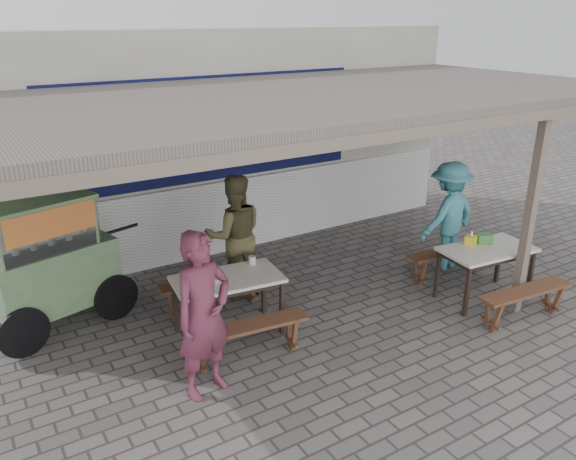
% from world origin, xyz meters
% --- Properties ---
extents(ground, '(60.00, 60.00, 0.00)m').
position_xyz_m(ground, '(0.00, 0.00, 0.00)').
color(ground, '#605B57').
rests_on(ground, ground).
extents(back_wall, '(9.00, 1.28, 3.50)m').
position_xyz_m(back_wall, '(-0.00, 3.58, 1.72)').
color(back_wall, beige).
rests_on(back_wall, ground).
extents(warung_roof, '(9.00, 4.21, 2.81)m').
position_xyz_m(warung_roof, '(0.02, 0.90, 2.71)').
color(warung_roof, '#625854').
rests_on(warung_roof, ground).
extents(table_left, '(1.37, 0.85, 0.75)m').
position_xyz_m(table_left, '(-1.14, 0.60, 0.67)').
color(table_left, silver).
rests_on(table_left, ground).
extents(bench_left_street, '(1.42, 0.44, 0.45)m').
position_xyz_m(bench_left_street, '(-1.22, -0.04, 0.33)').
color(bench_left_street, brown).
rests_on(bench_left_street, ground).
extents(bench_left_wall, '(1.42, 0.44, 0.45)m').
position_xyz_m(bench_left_wall, '(-1.07, 1.25, 0.33)').
color(bench_left_wall, brown).
rests_on(bench_left_wall, ground).
extents(table_right, '(1.32, 0.82, 0.75)m').
position_xyz_m(table_right, '(2.24, -0.43, 0.67)').
color(table_right, silver).
rests_on(table_right, ground).
extents(bench_right_street, '(1.38, 0.41, 0.45)m').
position_xyz_m(bench_right_street, '(2.17, -1.13, 0.33)').
color(bench_right_street, brown).
rests_on(bench_right_street, ground).
extents(bench_right_wall, '(1.38, 0.41, 0.45)m').
position_xyz_m(bench_right_wall, '(2.31, 0.28, 0.33)').
color(bench_right_wall, brown).
rests_on(bench_right_wall, ground).
extents(vendor_cart, '(2.00, 1.20, 1.69)m').
position_xyz_m(vendor_cart, '(-2.91, 1.90, 0.92)').
color(vendor_cart, '#749865').
rests_on(vendor_cart, ground).
extents(patron_street_side, '(0.74, 0.58, 1.78)m').
position_xyz_m(patron_street_side, '(-1.85, -0.31, 0.89)').
color(patron_street_side, '#63283C').
rests_on(patron_street_side, ground).
extents(patron_wall_side, '(0.99, 0.86, 1.72)m').
position_xyz_m(patron_wall_side, '(-0.57, 1.54, 0.86)').
color(patron_wall_side, brown).
rests_on(patron_wall_side, ground).
extents(patron_right_table, '(1.14, 0.73, 1.67)m').
position_xyz_m(patron_right_table, '(2.58, 0.61, 0.84)').
color(patron_right_table, teal).
rests_on(patron_right_table, ground).
extents(tissue_box, '(0.17, 0.17, 0.13)m').
position_xyz_m(tissue_box, '(2.14, -0.22, 0.82)').
color(tissue_box, yellow).
rests_on(tissue_box, table_right).
extents(donation_box, '(0.24, 0.21, 0.13)m').
position_xyz_m(donation_box, '(2.34, -0.28, 0.82)').
color(donation_box, '#397C37').
rests_on(donation_box, table_right).
extents(condiment_jar, '(0.09, 0.09, 0.10)m').
position_xyz_m(condiment_jar, '(-0.70, 0.79, 0.80)').
color(condiment_jar, beige).
rests_on(condiment_jar, table_left).
extents(condiment_bowl, '(0.22, 0.22, 0.05)m').
position_xyz_m(condiment_bowl, '(-1.32, 0.61, 0.77)').
color(condiment_bowl, white).
rests_on(condiment_bowl, table_left).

